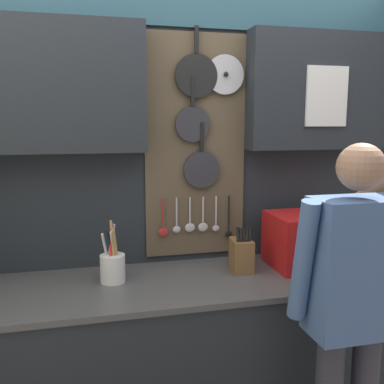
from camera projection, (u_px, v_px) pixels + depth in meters
base_cabinet_counter at (198, 356)px, 2.35m from camera, size 2.58×0.67×0.88m
back_wall_unit at (185, 152)px, 2.46m from camera, size 3.15×0.22×2.51m
microwave at (311, 240)px, 2.47m from camera, size 0.47×0.36×0.31m
knife_block at (241, 255)px, 2.38m from camera, size 0.12×0.16×0.26m
utensil_crock at (113, 266)px, 2.22m from camera, size 0.13×0.13×0.33m
person at (351, 295)px, 1.85m from camera, size 0.54×0.59×1.62m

